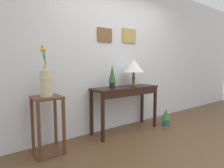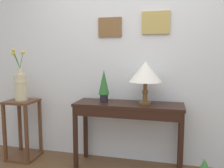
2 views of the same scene
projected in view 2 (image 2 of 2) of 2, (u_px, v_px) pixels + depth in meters
name	position (u px, v px, depth m)	size (l,w,h in m)	color
back_wall_with_art	(132.00, 51.00, 2.95)	(9.00, 0.13, 2.80)	silver
console_table	(128.00, 113.00, 2.73)	(1.26, 0.41, 0.80)	black
table_lamp	(146.00, 73.00, 2.65)	(0.37, 0.37, 0.49)	brown
potted_plant_on_console	(104.00, 85.00, 2.78)	(0.13, 0.13, 0.39)	black
pedestal_stand_left	(23.00, 129.00, 3.08)	(0.36, 0.36, 0.78)	#56331E
flower_vase_tall	(21.00, 84.00, 3.00)	(0.16, 0.17, 0.66)	beige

